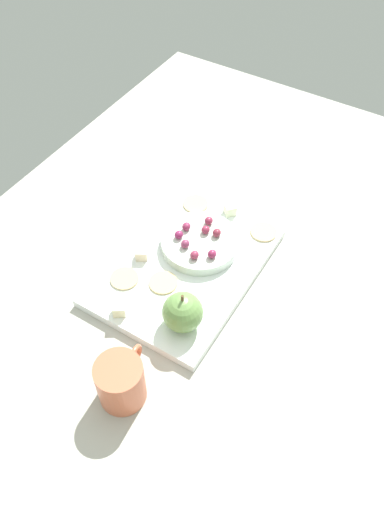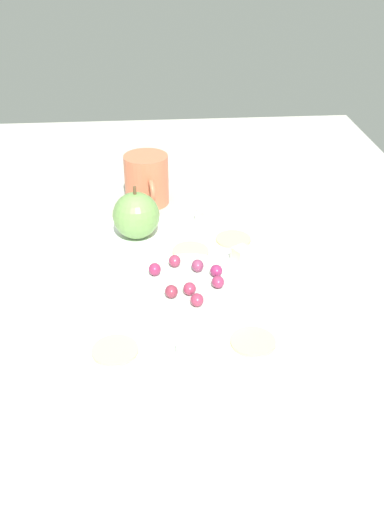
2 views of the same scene
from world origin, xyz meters
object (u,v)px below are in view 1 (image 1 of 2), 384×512
cracker_1 (163,283)px  cup (121,382)px  grape_4 (217,233)px  cheese_cube_0 (228,209)px  grape_6 (179,235)px  platter (185,266)px  apple_whole (183,312)px  cheese_cube_1 (119,309)px  grape_1 (212,254)px  grape_3 (194,255)px  cracker_3 (196,204)px  grape_0 (185,244)px  grape_5 (186,226)px  cracker_2 (264,232)px  serving_dish (200,243)px  cracker_0 (124,279)px  grape_7 (209,221)px  grape_2 (206,230)px  cheese_cube_2 (141,254)px

cracker_1 → cup: (20.99, 6.05, 2.34)cm
grape_4 → cheese_cube_0: bearing=-166.4°
grape_6 → platter: bearing=45.8°
apple_whole → cup: apple_whole is taller
cheese_cube_1 → cracker_1: 9.99cm
grape_1 → grape_3: 3.32cm
cracker_3 → grape_0: grape_0 is taller
platter → grape_6: size_ratio=20.24×
grape_0 → grape_1: 5.69cm
cracker_1 → platter: bearing=171.8°
apple_whole → grape_6: apple_whole is taller
cheese_cube_0 → grape_3: (15.72, 1.28, 1.80)cm
grape_4 → grape_5: same height
grape_4 → grape_6: same height
cracker_2 → cup: bearing=-5.7°
serving_dish → cracker_0: 16.47cm
cracker_1 → grape_0: size_ratio=2.99×
grape_5 → grape_7: bearing=140.8°
grape_6 → cracker_2: bearing=131.9°
grape_4 → cheese_cube_1: bearing=-15.5°
apple_whole → cheese_cube_0: (-28.11, -6.43, -2.47)cm
grape_0 → grape_2: 5.43cm
serving_dish → cracker_0: size_ratio=2.87×
grape_3 → cup: size_ratio=0.16×
apple_whole → cheese_cube_2: 17.33cm
cheese_cube_2 → grape_5: bearing=154.0°
apple_whole → cracker_0: bearing=-99.9°
cheese_cube_1 → cracker_3: bearing=-175.1°
cracker_0 → cheese_cube_0: bearing=162.3°
grape_7 → cup: cup is taller
grape_7 → platter: bearing=2.7°
cracker_3 → grape_6: 12.06cm
platter → cracker_1: cracker_1 is taller
grape_1 → grape_3: size_ratio=1.00×
cracker_1 → cracker_3: bearing=-165.0°
cheese_cube_0 → grape_6: bearing=-17.2°
grape_1 → grape_4: (-5.18, -1.92, -0.03)cm
cracker_2 → grape_5: grape_5 is taller
cheese_cube_2 → grape_2: grape_2 is taller
cheese_cube_1 → grape_0: bearing=171.2°
cracker_2 → grape_0: grape_0 is taller
cup → grape_7: bearing=-171.4°
cracker_3 → serving_dish: bearing=35.1°
grape_5 → grape_1: bearing=65.8°
cracker_2 → grape_6: 17.57cm
cheese_cube_2 → grape_4: size_ratio=1.23×
cracker_2 → platter: bearing=-32.0°
cheese_cube_0 → grape_0: (14.28, -1.67, 1.82)cm
serving_dish → grape_2: (-2.07, 0.08, 1.84)cm
grape_3 → grape_6: same height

